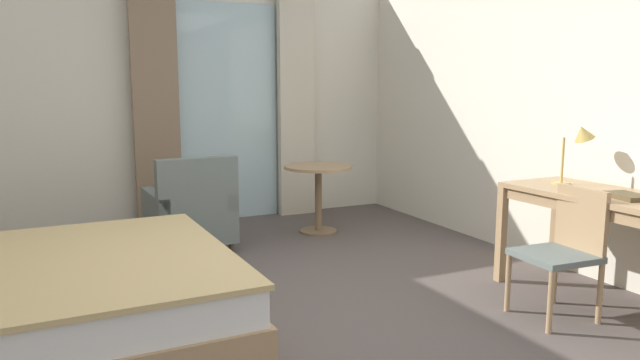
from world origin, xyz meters
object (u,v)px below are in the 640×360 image
object	(u,v)px
desk_lamp	(580,139)
bed	(29,308)
closed_book	(627,196)
writing_desk	(613,207)
round_cafe_table	(318,183)
armchair_by_window	(191,214)
desk_chair	(565,246)

from	to	relation	value
desk_lamp	bed	bearing A→B (deg)	173.99
desk_lamp	closed_book	xyz separation A→B (m)	(-0.19, -0.55, -0.31)
writing_desk	closed_book	world-z (taller)	closed_book
closed_book	round_cafe_table	bearing A→B (deg)	119.33
armchair_by_window	round_cafe_table	xyz separation A→B (m)	(1.34, 0.13, 0.17)
bed	desk_chair	bearing A→B (deg)	-14.53
round_cafe_table	desk_lamp	bearing A→B (deg)	-65.13
closed_book	bed	bearing A→B (deg)	177.20
writing_desk	round_cafe_table	distance (m)	2.85
bed	desk_lamp	distance (m)	3.78
desk_lamp	armchair_by_window	distance (m)	3.30
writing_desk	round_cafe_table	xyz separation A→B (m)	(-0.92, 2.69, -0.17)
armchair_by_window	desk_lamp	bearing A→B (deg)	-41.88
bed	round_cafe_table	xyz separation A→B (m)	(2.62, 1.88, 0.23)
writing_desk	desk_lamp	world-z (taller)	desk_lamp
bed	closed_book	world-z (taller)	bed
closed_book	armchair_by_window	size ratio (longest dim) A/B	0.31
writing_desk	closed_book	size ratio (longest dim) A/B	5.54
desk_chair	armchair_by_window	size ratio (longest dim) A/B	0.95
round_cafe_table	writing_desk	bearing A→B (deg)	-71.12
bed	desk_chair	size ratio (longest dim) A/B	2.55
armchair_by_window	round_cafe_table	size ratio (longest dim) A/B	1.27
writing_desk	desk_lamp	bearing A→B (deg)	72.52
closed_book	round_cafe_table	distance (m)	2.96
writing_desk	desk_chair	distance (m)	0.48
bed	writing_desk	xyz separation A→B (m)	(3.54, -0.81, 0.40)
bed	desk_lamp	bearing A→B (deg)	-6.01
desk_lamp	armchair_by_window	bearing A→B (deg)	138.12
desk_chair	round_cafe_table	distance (m)	2.74
armchair_by_window	writing_desk	bearing A→B (deg)	-48.61
desk_lamp	desk_chair	bearing A→B (deg)	-142.99
round_cafe_table	closed_book	bearing A→B (deg)	-72.97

